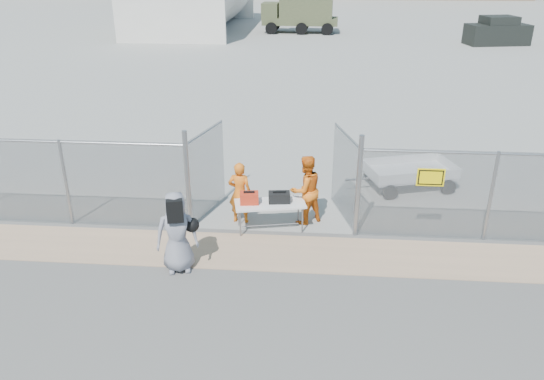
# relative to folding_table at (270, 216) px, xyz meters

# --- Properties ---
(ground) EXTENTS (160.00, 160.00, 0.00)m
(ground) POSITION_rel_folding_table_xyz_m (0.06, -2.11, -0.36)
(ground) COLOR #3D3D3D
(tarmac_inside) EXTENTS (160.00, 80.00, 0.01)m
(tarmac_inside) POSITION_rel_folding_table_xyz_m (0.06, 39.89, -0.35)
(tarmac_inside) COLOR gray
(tarmac_inside) RESTS_ON ground
(dirt_strip) EXTENTS (44.00, 1.60, 0.01)m
(dirt_strip) POSITION_rel_folding_table_xyz_m (0.06, -1.11, -0.35)
(dirt_strip) COLOR tan
(dirt_strip) RESTS_ON ground
(chain_link_fence) EXTENTS (40.00, 0.20, 2.20)m
(chain_link_fence) POSITION_rel_folding_table_xyz_m (0.06, -0.11, 0.74)
(chain_link_fence) COLOR gray
(chain_link_fence) RESTS_ON ground
(folding_table) EXTENTS (1.79, 1.03, 0.71)m
(folding_table) POSITION_rel_folding_table_xyz_m (0.00, 0.00, 0.00)
(folding_table) COLOR silver
(folding_table) RESTS_ON ground
(orange_bag) EXTENTS (0.47, 0.34, 0.27)m
(orange_bag) POSITION_rel_folding_table_xyz_m (-0.49, -0.06, 0.49)
(orange_bag) COLOR red
(orange_bag) RESTS_ON folding_table
(black_duffel) EXTENTS (0.54, 0.36, 0.25)m
(black_duffel) POSITION_rel_folding_table_xyz_m (0.22, 0.07, 0.48)
(black_duffel) COLOR black
(black_duffel) RESTS_ON folding_table
(security_worker_left) EXTENTS (0.61, 0.43, 1.59)m
(security_worker_left) POSITION_rel_folding_table_xyz_m (-0.78, 0.34, 0.44)
(security_worker_left) COLOR orange
(security_worker_left) RESTS_ON ground
(security_worker_right) EXTENTS (1.08, 1.03, 1.76)m
(security_worker_right) POSITION_rel_folding_table_xyz_m (0.84, 0.47, 0.52)
(security_worker_right) COLOR orange
(security_worker_right) RESTS_ON ground
(visitor) EXTENTS (0.99, 0.77, 1.78)m
(visitor) POSITION_rel_folding_table_xyz_m (-1.78, -1.95, 0.53)
(visitor) COLOR gray
(visitor) RESTS_ON ground
(utility_trailer) EXTENTS (3.51, 2.48, 0.77)m
(utility_trailer) POSITION_rel_folding_table_xyz_m (3.76, 2.89, 0.03)
(utility_trailer) COLOR silver
(utility_trailer) RESTS_ON ground
(military_truck) EXTENTS (6.45, 2.59, 3.04)m
(military_truck) POSITION_rel_folding_table_xyz_m (-0.45, 35.84, 1.16)
(military_truck) COLOR #484E30
(military_truck) RESTS_ON ground
(parked_vehicle_near) EXTENTS (4.76, 2.85, 2.01)m
(parked_vehicle_near) POSITION_rel_folding_table_xyz_m (14.33, 30.37, 0.65)
(parked_vehicle_near) COLOR black
(parked_vehicle_near) RESTS_ON ground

